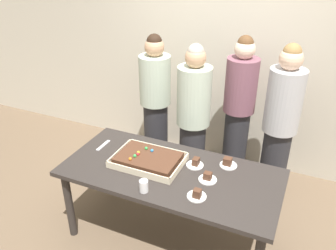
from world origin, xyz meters
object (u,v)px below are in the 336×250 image
person_green_shirt_behind (155,103)px  cake_server_utensil (103,145)px  plated_slice_near_left (197,195)px  person_far_right_suit (193,120)px  person_serving_front (238,111)px  drink_cup_nearest (144,186)px  person_striped_tie_right (280,125)px  sheet_cake (148,159)px  plated_slice_near_right (208,178)px  party_table (170,179)px  plated_slice_far_left (195,163)px  plated_slice_far_right (228,163)px

person_green_shirt_behind → cake_server_utensil: bearing=-29.7°
plated_slice_near_left → person_far_right_suit: 1.10m
person_serving_front → drink_cup_nearest: bearing=11.0°
person_green_shirt_behind → person_striped_tie_right: person_striped_tie_right is taller
sheet_cake → plated_slice_near_left: 0.61m
person_green_shirt_behind → plated_slice_near_right: bearing=21.1°
drink_cup_nearest → person_green_shirt_behind: person_green_shirt_behind is taller
person_green_shirt_behind → party_table: bearing=9.4°
person_far_right_suit → plated_slice_near_left: bearing=32.3°
plated_slice_far_left → plated_slice_far_right: bearing=23.9°
plated_slice_near_left → drink_cup_nearest: bearing=-166.3°
sheet_cake → person_green_shirt_behind: size_ratio=0.37×
plated_slice_near_left → sheet_cake: bearing=154.3°
drink_cup_nearest → person_far_right_suit: size_ratio=0.06×
sheet_cake → person_far_right_suit: 0.77m
sheet_cake → plated_slice_far_left: sheet_cake is taller
person_serving_front → sheet_cake: bearing=-0.0°
sheet_cake → plated_slice_near_right: bearing=-2.3°
person_serving_front → plated_slice_far_right: bearing=34.1°
plated_slice_far_left → plated_slice_far_right: 0.28m
plated_slice_near_right → plated_slice_far_left: (-0.16, 0.15, 0.00)m
person_serving_front → plated_slice_near_left: bearing=26.6°
plated_slice_near_right → drink_cup_nearest: size_ratio=1.50×
party_table → person_striped_tie_right: (0.74, 0.97, 0.22)m
plated_slice_near_left → person_far_right_suit: size_ratio=0.09×
person_striped_tie_right → plated_slice_near_left: bearing=26.7°
plated_slice_near_right → plated_slice_far_left: plated_slice_far_left is taller
plated_slice_far_left → person_green_shirt_behind: bearing=133.1°
plated_slice_near_left → plated_slice_far_left: size_ratio=1.00×
plated_slice_far_left → person_green_shirt_behind: person_green_shirt_behind is taller
plated_slice_near_left → person_green_shirt_behind: 1.58m
sheet_cake → plated_slice_near_right: size_ratio=4.01×
person_green_shirt_behind → person_far_right_suit: 0.60m
plated_slice_near_left → plated_slice_near_right: bearing=88.8°
sheet_cake → person_striped_tie_right: 1.36m
cake_server_utensil → person_green_shirt_behind: size_ratio=0.12×
plated_slice_far_left → drink_cup_nearest: size_ratio=1.50×
plated_slice_far_right → person_green_shirt_behind: size_ratio=0.09×
drink_cup_nearest → cake_server_utensil: 0.81m
plated_slice_near_left → plated_slice_far_left: 0.43m
sheet_cake → person_green_shirt_behind: bearing=112.6°
cake_server_utensil → person_green_shirt_behind: (0.11, 0.91, 0.09)m
plated_slice_near_right → person_striped_tie_right: (0.42, 0.96, 0.12)m
plated_slice_near_right → plated_slice_near_left: bearing=-91.2°
person_far_right_suit → person_green_shirt_behind: bearing=-103.1°
plated_slice_far_right → sheet_cake: bearing=-159.4°
plated_slice_near_right → person_far_right_suit: person_far_right_suit is taller
drink_cup_nearest → person_far_right_suit: (-0.01, 1.12, 0.06)m
sheet_cake → drink_cup_nearest: bearing=-67.9°
plated_slice_near_left → plated_slice_far_right: same height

